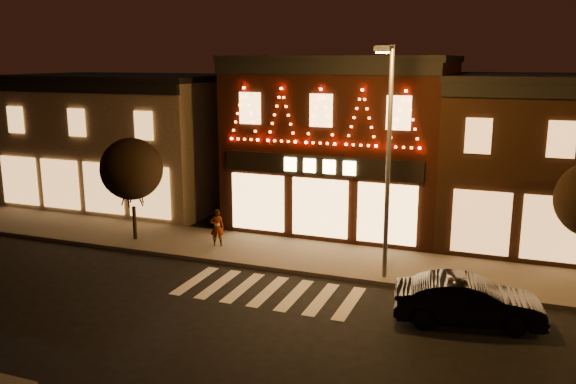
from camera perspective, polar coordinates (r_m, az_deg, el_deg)
The scene contains 9 objects.
ground at distance 18.44m, azimuth -6.82°, elevation -13.76°, with size 120.00×120.00×0.00m, color black.
sidewalk_far at distance 24.67m, azimuth 6.07°, elevation -6.61°, with size 44.00×4.00×0.15m, color #47423D.
building_left at distance 35.63m, azimuth -15.17°, elevation 4.90°, with size 12.20×8.28×7.30m.
building_pulp at distance 29.86m, azimuth 5.50°, elevation 4.85°, with size 10.20×8.34×8.30m.
building_right_a at distance 28.94m, azimuth 23.95°, elevation 2.77°, with size 9.20×8.28×7.50m.
streetlamp_mid at distance 21.54m, azimuth 9.49°, elevation 4.34°, with size 0.53×1.93×8.49m.
tree_left at distance 27.40m, azimuth -14.71°, elevation 2.14°, with size 2.76×2.76×4.62m.
dark_sedan at distance 19.80m, azimuth 16.81°, elevation -9.94°, with size 1.59×4.56×1.50m, color black.
pedestrian at distance 26.26m, azimuth -6.78°, elevation -3.38°, with size 0.60×0.39×1.64m, color gray.
Camera 1 is at (7.83, -14.57, 8.16)m, focal length 37.26 mm.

